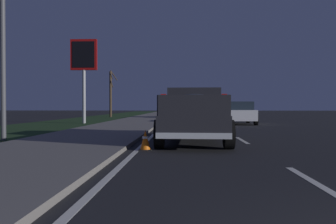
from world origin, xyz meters
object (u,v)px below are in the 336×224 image
Objects in this scene: pickup_truck at (194,113)px; street_light_near at (11,19)px; sedan_white at (239,113)px; sedan_silver at (187,111)px; bare_tree_far at (111,93)px; traffic_cone_near at (145,140)px; gas_price_sign at (84,61)px.

pickup_truck is 0.77× the size of street_light_near.
pickup_truck is 12.94m from sedan_white.
sedan_silver is 0.62× the size of street_light_near.
bare_tree_far is at bearing 4.60° from street_light_near.
traffic_cone_near is at bearing 176.82° from sedan_silver.
sedan_silver is 0.82× the size of bare_tree_far.
traffic_cone_near is (-15.17, -6.09, -4.19)m from gas_price_sign.
sedan_white is 0.82× the size of bare_tree_far.
sedan_silver is 0.73× the size of gas_price_sign.
pickup_truck is 15.33m from gas_price_sign.
street_light_near is 27.72m from bare_tree_far.
street_light_near is (-12.14, 9.96, 3.55)m from sedan_white.
gas_price_sign is (12.90, 7.51, 3.49)m from pickup_truck.
street_light_near reaches higher than sedan_white.
pickup_truck is 1.24× the size of sedan_silver.
pickup_truck is 7.32m from street_light_near.
gas_price_sign reaches higher than bare_tree_far.
sedan_white is 19.76m from bare_tree_far.
gas_price_sign is 10.39× the size of traffic_cone_near.
sedan_silver is 13.04m from gas_price_sign.
pickup_truck is at bearing -162.66° from bare_tree_far.
sedan_silver is (22.92, 0.02, -0.20)m from pickup_truck.
pickup_truck is 9.46× the size of traffic_cone_near.
sedan_white is 0.62× the size of street_light_near.
sedan_white is at bearing -18.32° from traffic_cone_near.
street_light_near is at bearing -175.40° from gas_price_sign.
bare_tree_far reaches higher than sedan_white.
sedan_white is at bearing -39.36° from street_light_near.
street_light_near is (-12.57, -1.01, -0.13)m from gas_price_sign.
pickup_truck is 29.29m from bare_tree_far.
bare_tree_far is (27.91, 8.72, 1.78)m from pickup_truck.
bare_tree_far is (15.44, 12.18, 1.97)m from sedan_white.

